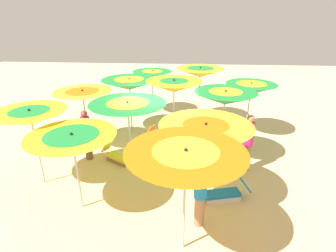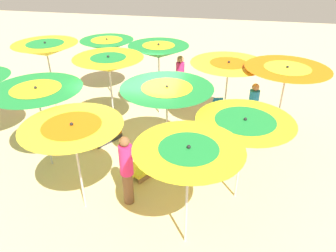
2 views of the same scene
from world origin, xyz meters
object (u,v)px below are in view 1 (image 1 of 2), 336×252
object	(u,v)px
beach_umbrella_4	(72,141)
beach_umbrella_5	(128,109)
beach_umbrella_10	(129,84)
beach_umbrella_3	(251,89)
lounger_0	(117,155)
beach_umbrella_11	(152,75)
beach_umbrella_0	(186,158)
beachgoer_0	(200,193)
beach_umbrella_8	(31,117)
beach_ball	(32,144)
beachgoer_2	(248,142)
beach_umbrella_1	(205,133)
beach_umbrella_9	(83,95)
beach_umbrella_6	(174,86)
beach_umbrella_2	(225,98)
beach_umbrella_7	(200,73)
beachgoer_1	(87,134)
lounger_2	(160,137)
lounger_1	(226,193)

from	to	relation	value
beach_umbrella_4	beach_umbrella_5	bearing A→B (deg)	-26.74
beach_umbrella_4	beach_umbrella_10	bearing A→B (deg)	-3.71
beach_umbrella_3	lounger_0	bearing A→B (deg)	118.35
beach_umbrella_10	beach_umbrella_11	bearing A→B (deg)	-15.61
beach_umbrella_0	beachgoer_0	world-z (taller)	beach_umbrella_0
beach_umbrella_8	beach_ball	distance (m)	3.34
beach_umbrella_4	beachgoer_2	bearing A→B (deg)	-65.28
beach_umbrella_4	beach_umbrella_10	world-z (taller)	beach_umbrella_10
beachgoer_2	beachgoer_0	bearing A→B (deg)	-105.14
beach_umbrella_1	beach_umbrella_9	distance (m)	5.10
beach_umbrella_0	beachgoer_2	world-z (taller)	beach_umbrella_0
beach_umbrella_6	lounger_0	bearing A→B (deg)	127.18
beach_ball	beach_umbrella_2	bearing A→B (deg)	-93.39
beach_umbrella_2	beach_umbrella_11	distance (m)	5.40
beach_umbrella_4	beach_umbrella_6	world-z (taller)	beach_umbrella_6
beach_umbrella_2	beach_umbrella_5	world-z (taller)	beach_umbrella_2
beach_umbrella_9	beach_ball	size ratio (longest dim) A/B	8.34
beachgoer_0	beachgoer_2	xyz separation A→B (m)	(2.52, -1.57, 0.12)
beach_umbrella_0	beach_umbrella_11	xyz separation A→B (m)	(8.38, 1.71, -0.28)
beach_umbrella_1	beach_umbrella_5	size ratio (longest dim) A/B	0.99
beach_umbrella_5	beach_umbrella_7	size ratio (longest dim) A/B	0.92
beach_umbrella_10	beach_umbrella_9	bearing A→B (deg)	139.41
beachgoer_1	beachgoer_2	bearing A→B (deg)	-86.47
beach_umbrella_2	beach_umbrella_5	xyz separation A→B (m)	(-0.86, 2.93, -0.15)
beach_ball	lounger_0	bearing A→B (deg)	-102.45
beach_umbrella_10	beachgoer_1	world-z (taller)	beach_umbrella_10
beach_umbrella_9	lounger_2	world-z (taller)	beach_umbrella_9
lounger_2	beach_umbrella_11	bearing A→B (deg)	133.94
lounger_0	lounger_1	xyz separation A→B (m)	(-1.78, -3.48, -0.01)
beach_umbrella_1	beach_umbrella_9	size ratio (longest dim) A/B	1.04
beach_umbrella_1	beachgoer_0	distance (m)	1.43
beach_umbrella_1	beach_ball	bearing A→B (deg)	66.88
beach_umbrella_2	beach_umbrella_6	size ratio (longest dim) A/B	0.98
beach_umbrella_5	lounger_2	distance (m)	2.92
beach_umbrella_5	beachgoer_2	size ratio (longest dim) A/B	1.23
beach_umbrella_10	beach_umbrella_1	bearing A→B (deg)	-148.12
beachgoer_0	beach_umbrella_7	bearing A→B (deg)	-88.54
beach_umbrella_0	beach_umbrella_5	bearing A→B (deg)	30.18
beachgoer_1	beachgoer_2	distance (m)	5.30
beach_umbrella_7	lounger_1	xyz separation A→B (m)	(-5.74, -0.57, -2.08)
beach_umbrella_10	lounger_1	distance (m)	5.89
beach_umbrella_3	beach_umbrella_9	size ratio (longest dim) A/B	0.99
beach_umbrella_1	beach_umbrella_3	xyz separation A→B (m)	(4.55, -2.06, -0.09)
beach_umbrella_1	beach_umbrella_4	xyz separation A→B (m)	(-0.45, 3.13, -0.11)
beach_umbrella_1	lounger_2	xyz separation A→B (m)	(3.50, 1.46, -1.84)
beach_umbrella_7	beach_umbrella_11	xyz separation A→B (m)	(0.93, 2.26, -0.34)
beach_umbrella_2	beach_umbrella_5	distance (m)	3.06
beach_umbrella_4	beach_umbrella_5	xyz separation A→B (m)	(1.86, -0.94, 0.17)
beach_umbrella_2	beach_umbrella_7	size ratio (longest dim) A/B	0.98
beach_umbrella_1	beach_umbrella_5	world-z (taller)	beach_umbrella_5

